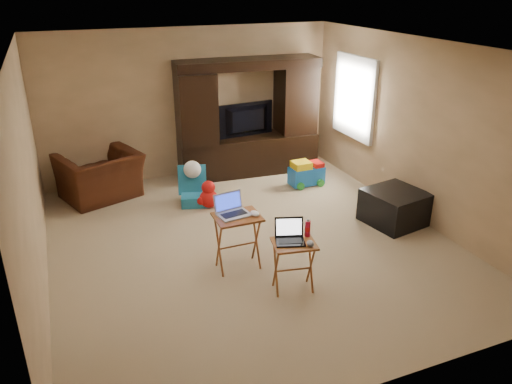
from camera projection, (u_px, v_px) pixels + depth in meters
name	position (u px, v px, depth m)	size (l,w,h in m)	color
floor	(250.00, 242.00, 6.59)	(5.50, 5.50, 0.00)	#CDB88E
ceiling	(249.00, 47.00, 5.60)	(5.50, 5.50, 0.00)	silver
wall_back	(190.00, 104.00, 8.43)	(5.00, 5.00, 0.00)	tan
wall_front	(383.00, 261.00, 3.76)	(5.00, 5.00, 0.00)	tan
wall_left	(28.00, 181.00, 5.23)	(5.50, 5.50, 0.00)	tan
wall_right	(416.00, 130.00, 6.96)	(5.50, 5.50, 0.00)	tan
window_pane	(355.00, 97.00, 8.21)	(1.20, 1.20, 0.00)	white
window_frame	(354.00, 97.00, 8.20)	(0.06, 1.14, 1.34)	white
entertainment_center	(248.00, 118.00, 8.57)	(2.43, 0.61, 1.99)	black
television	(249.00, 121.00, 8.55)	(1.01, 0.13, 0.58)	black
recliner	(100.00, 176.00, 7.77)	(1.13, 0.99, 0.73)	#441E0E
child_rocker	(195.00, 186.00, 7.60)	(0.43, 0.50, 0.58)	#1B6D95
plush_toy	(209.00, 194.00, 7.51)	(0.39, 0.32, 0.43)	red
push_toy	(306.00, 173.00, 8.32)	(0.58, 0.41, 0.44)	blue
ottoman	(395.00, 207.00, 7.03)	(0.74, 0.74, 0.48)	black
tray_table_left	(238.00, 242.00, 5.88)	(0.53, 0.42, 0.69)	#925523
tray_table_right	(293.00, 266.00, 5.48)	(0.46, 0.37, 0.60)	#9A4C25
laptop_left	(234.00, 206.00, 5.71)	(0.36, 0.29, 0.24)	#A9A9AD
laptop_right	(290.00, 233.00, 5.31)	(0.31, 0.26, 0.24)	black
mouse_left	(255.00, 214.00, 5.74)	(0.09, 0.14, 0.06)	white
mouse_right	(310.00, 243.00, 5.29)	(0.08, 0.12, 0.05)	#47474D
water_bottle	(308.00, 229.00, 5.46)	(0.06, 0.06, 0.18)	red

